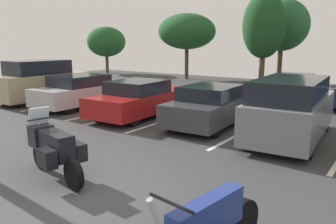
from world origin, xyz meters
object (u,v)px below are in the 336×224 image
object	(u,v)px
car_grey	(291,109)
motorcycle_touring	(53,147)
car_silver	(84,91)
car_charcoal	(212,106)
car_red	(141,98)
car_far_maroon	(293,88)
car_tan	(41,81)

from	to	relation	value
car_grey	motorcycle_touring	bearing A→B (deg)	-119.03
car_silver	car_charcoal	world-z (taller)	car_silver
motorcycle_touring	car_silver	world-z (taller)	motorcycle_touring
motorcycle_touring	car_red	size ratio (longest dim) A/B	0.43
car_red	car_far_maroon	world-z (taller)	car_red
car_silver	car_far_maroon	distance (m)	9.91
motorcycle_touring	car_charcoal	distance (m)	6.10
car_tan	car_red	size ratio (longest dim) A/B	0.90
car_red	car_far_maroon	bearing A→B (deg)	59.97
car_tan	car_charcoal	world-z (taller)	car_tan
car_silver	car_far_maroon	world-z (taller)	car_silver
car_silver	car_grey	xyz separation A→B (m)	(9.08, -0.09, 0.22)
car_silver	car_grey	size ratio (longest dim) A/B	1.02
car_grey	car_far_maroon	distance (m)	7.07
car_silver	car_charcoal	distance (m)	6.34
car_red	car_grey	world-z (taller)	car_grey
car_silver	car_grey	world-z (taller)	car_grey
car_silver	car_charcoal	size ratio (longest dim) A/B	1.08
motorcycle_touring	car_charcoal	bearing A→B (deg)	85.79
motorcycle_touring	car_silver	distance (m)	8.30
motorcycle_touring	car_grey	distance (m)	6.59
motorcycle_touring	car_far_maroon	distance (m)	12.66
car_far_maroon	car_grey	bearing A→B (deg)	-75.15
car_charcoal	car_far_maroon	xyz separation A→B (m)	(0.94, 6.50, 0.01)
motorcycle_touring	car_tan	world-z (taller)	car_tan
car_charcoal	car_grey	distance (m)	2.78
car_tan	car_charcoal	size ratio (longest dim) A/B	0.99
car_charcoal	car_grey	xyz separation A→B (m)	(2.75, -0.33, 0.24)
car_tan	car_grey	size ratio (longest dim) A/B	0.94
car_red	car_charcoal	xyz separation A→B (m)	(2.97, 0.25, 0.00)
car_red	car_grey	distance (m)	5.72
motorcycle_touring	car_red	bearing A→B (deg)	113.39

